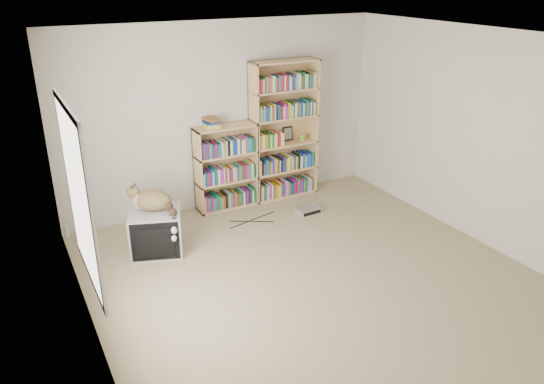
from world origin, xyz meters
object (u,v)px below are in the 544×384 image
cat (155,204)px  bookcase_short (226,170)px  crt_tv (156,231)px  dvd_player (308,210)px  bookcase_tall (283,134)px

cat → bookcase_short: bookcase_short is taller
crt_tv → dvd_player: bearing=21.1°
crt_tv → bookcase_short: bookcase_short is taller
bookcase_tall → dvd_player: 1.14m
cat → dvd_player: cat is taller
cat → bookcase_short: size_ratio=0.60×
bookcase_short → dvd_player: size_ratio=3.61×
crt_tv → cat: cat is taller
bookcase_tall → crt_tv: bearing=-159.6°
bookcase_short → dvd_player: (0.89, -0.72, -0.50)m
crt_tv → dvd_player: (2.13, 0.07, -0.22)m
cat → dvd_player: size_ratio=2.17×
crt_tv → dvd_player: size_ratio=2.25×
cat → bookcase_tall: size_ratio=0.36×
crt_tv → dvd_player: 2.14m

